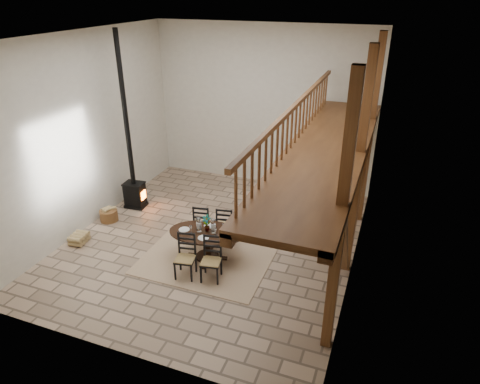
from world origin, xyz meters
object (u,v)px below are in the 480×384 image
at_px(log_basket, 109,215).
at_px(log_stack, 79,238).
at_px(dining_table, 207,243).
at_px(wood_stove, 132,171).

relative_size(log_basket, log_stack, 0.92).
bearing_deg(dining_table, log_stack, 178.68).
bearing_deg(log_basket, wood_stove, 76.86).
bearing_deg(log_stack, dining_table, 8.88).
xyz_separation_m(wood_stove, log_basket, (-0.23, -0.99, -0.97)).
height_order(wood_stove, log_basket, wood_stove).
bearing_deg(log_stack, wood_stove, 83.64).
bearing_deg(log_basket, dining_table, -11.99).
distance_m(wood_stove, log_stack, 2.46).
xyz_separation_m(wood_stove, log_stack, (-0.25, -2.23, -1.03)).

